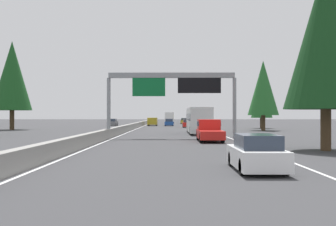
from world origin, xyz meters
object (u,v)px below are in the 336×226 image
(box_truck_distant_a, at_px, (169,117))
(conifer_right_foreground, at_px, (326,36))
(sedan_mid_center, at_px, (169,123))
(conifer_right_mid, at_px, (263,88))
(sedan_mid_left, at_px, (256,154))
(oncoming_near, at_px, (113,122))
(bus_far_left, at_px, (199,119))
(sedan_near_right, at_px, (188,124))
(conifer_right_far, at_px, (262,99))
(minivan_distant_b, at_px, (153,121))
(conifer_left_mid, at_px, (12,76))
(pickup_mid_right, at_px, (209,131))
(sedan_far_right, at_px, (184,121))
(sign_gantry_overhead, at_px, (173,86))

(box_truck_distant_a, bearing_deg, conifer_right_foreground, -173.50)
(sedan_mid_center, bearing_deg, conifer_right_mid, -152.02)
(sedan_mid_left, xyz_separation_m, oncoming_near, (70.77, 15.70, 0.00))
(bus_far_left, bearing_deg, conifer_right_mid, -45.99)
(sedan_near_right, relative_size, conifer_right_far, 0.54)
(bus_far_left, relative_size, minivan_distant_b, 2.30)
(box_truck_distant_a, distance_m, conifer_left_mid, 57.54)
(pickup_mid_right, height_order, box_truck_distant_a, box_truck_distant_a)
(bus_far_left, relative_size, sedan_mid_center, 2.61)
(oncoming_near, relative_size, conifer_right_mid, 0.43)
(oncoming_near, bearing_deg, sedan_mid_center, 83.43)
(bus_far_left, distance_m, box_truck_distant_a, 64.70)
(sedan_mid_left, bearing_deg, sedan_far_right, 0.01)
(oncoming_near, xyz_separation_m, conifer_right_far, (-17.53, -27.51, 4.25))
(sedan_far_right, relative_size, conifer_left_mid, 0.32)
(oncoming_near, bearing_deg, minivan_distant_b, 92.45)
(sign_gantry_overhead, height_order, bus_far_left, sign_gantry_overhead)
(sedan_far_right, bearing_deg, pickup_mid_right, 179.90)
(minivan_distant_b, bearing_deg, conifer_right_far, -133.10)
(minivan_distant_b, bearing_deg, pickup_mid_right, -172.18)
(box_truck_distant_a, xyz_separation_m, conifer_left_mid, (-51.95, 23.84, 6.62))
(minivan_distant_b, xyz_separation_m, oncoming_near, (-0.36, 8.39, -0.27))
(conifer_right_foreground, distance_m, conifer_right_mid, 34.30)
(sedan_mid_left, xyz_separation_m, sedan_mid_center, (69.40, 3.80, 0.00))
(sign_gantry_overhead, xyz_separation_m, sedan_mid_center, (45.49, 0.60, -4.40))
(sedan_mid_center, bearing_deg, pickup_mid_right, -175.85)
(sign_gantry_overhead, bearing_deg, box_truck_distant_a, 0.48)
(box_truck_distant_a, distance_m, oncoming_near, 30.16)
(pickup_mid_right, height_order, oncoming_near, pickup_mid_right)
(sedan_mid_center, bearing_deg, conifer_right_foreground, -170.42)
(minivan_distant_b, height_order, box_truck_distant_a, box_truck_distant_a)
(sedan_far_right, height_order, conifer_left_mid, conifer_left_mid)
(box_truck_distant_a, bearing_deg, sedan_mid_center, -179.94)
(sedan_mid_left, height_order, pickup_mid_right, pickup_mid_right)
(sign_gantry_overhead, xyz_separation_m, sedan_near_right, (34.98, -2.81, -4.40))
(sedan_far_right, distance_m, sedan_near_right, 31.96)
(oncoming_near, height_order, conifer_left_mid, conifer_left_mid)
(conifer_right_far, bearing_deg, pickup_mid_right, 160.79)
(minivan_distant_b, distance_m, conifer_right_far, 26.49)
(sedan_far_right, bearing_deg, sign_gantry_overhead, 177.27)
(pickup_mid_right, relative_size, bus_far_left, 0.49)
(sedan_mid_center, bearing_deg, sedan_mid_left, -176.86)
(sedan_far_right, xyz_separation_m, conifer_right_foreground, (-81.39, -6.32, 6.56))
(sedan_mid_left, xyz_separation_m, minivan_distant_b, (71.13, 7.31, 0.27))
(sign_gantry_overhead, distance_m, sedan_far_right, 67.16)
(pickup_mid_right, distance_m, bus_far_left, 14.98)
(bus_far_left, bearing_deg, box_truck_distant_a, 3.33)
(sedan_mid_left, distance_m, conifer_right_mid, 45.01)
(oncoming_near, bearing_deg, conifer_right_mid, 43.28)
(pickup_mid_right, xyz_separation_m, conifer_right_far, (34.30, -11.95, 4.01))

